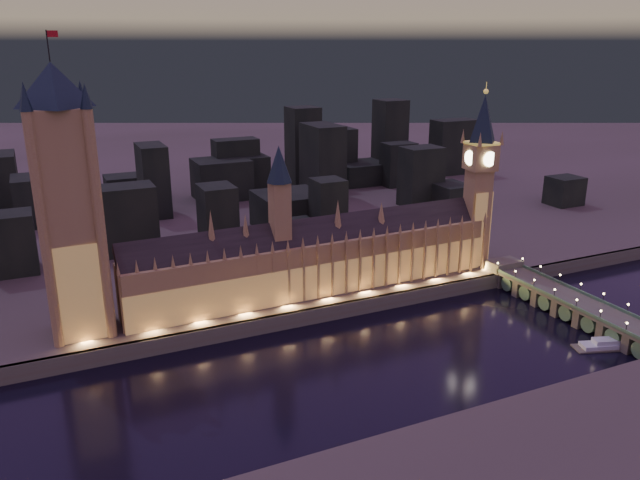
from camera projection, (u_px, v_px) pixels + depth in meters
name	position (u px, v px, depth m)	size (l,w,h in m)	color
ground_plane	(362.00, 357.00, 276.01)	(2000.00, 2000.00, 0.00)	black
north_bank	(149.00, 158.00, 724.72)	(2000.00, 960.00, 8.00)	#3C3930
embankment_wall	(323.00, 314.00, 310.26)	(2000.00, 2.50, 8.00)	brown
palace_of_westminster	(315.00, 258.00, 323.56)	(202.00, 25.59, 78.00)	#9D7A4D
victoria_tower	(67.00, 192.00, 263.68)	(31.68, 31.68, 129.88)	#9D7A4D
elizabeth_tower	(480.00, 166.00, 352.39)	(18.00, 18.00, 104.37)	#9D7A4D
westminster_bridge	(567.00, 304.00, 317.69)	(18.79, 113.00, 15.90)	brown
river_boat	(614.00, 344.00, 284.51)	(38.41, 20.23, 4.50)	brown
city_backdrop	(254.00, 177.00, 494.23)	(469.75, 215.63, 72.80)	black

